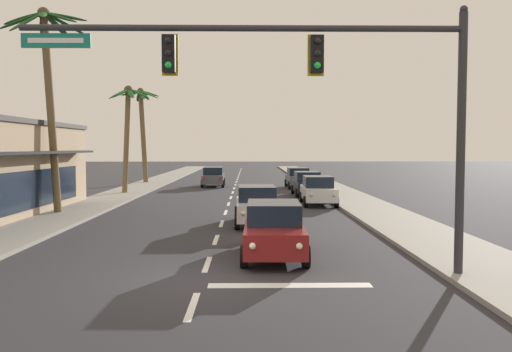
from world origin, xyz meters
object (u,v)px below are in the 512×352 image
at_px(traffic_signal_mast, 322,80).
at_px(sedan_parked_far_kerb, 318,190).
at_px(palm_left_farthest, 142,119).
at_px(sedan_oncoming_far, 213,177).
at_px(palm_left_third, 127,120).
at_px(sedan_parked_nearest_kerb, 307,184).
at_px(palm_left_second, 48,69).
at_px(sedan_parked_mid_kerb, 298,178).
at_px(sedan_third_in_queue, 257,205).
at_px(sedan_lead_at_stop_bar, 274,229).

bearing_deg(traffic_signal_mast, sedan_parked_far_kerb, 82.52).
bearing_deg(traffic_signal_mast, palm_left_farthest, 108.47).
relative_size(sedan_oncoming_far, palm_left_third, 0.58).
bearing_deg(palm_left_third, sedan_parked_nearest_kerb, -5.68).
bearing_deg(palm_left_second, sedan_oncoming_far, 69.74).
height_order(sedan_oncoming_far, sedan_parked_mid_kerb, same).
xyz_separation_m(sedan_third_in_queue, sedan_parked_far_kerb, (3.73, 7.64, 0.00)).
relative_size(sedan_parked_far_kerb, palm_left_second, 0.44).
relative_size(sedan_parked_mid_kerb, palm_left_second, 0.44).
bearing_deg(sedan_parked_far_kerb, sedan_third_in_queue, -115.99).
distance_m(traffic_signal_mast, palm_left_farthest, 37.07).
relative_size(sedan_third_in_queue, sedan_parked_nearest_kerb, 1.00).
xyz_separation_m(sedan_third_in_queue, sedan_parked_nearest_kerb, (3.72, 13.23, 0.00)).
distance_m(sedan_third_in_queue, sedan_parked_far_kerb, 8.50).
height_order(sedan_parked_nearest_kerb, sedan_parked_far_kerb, same).
xyz_separation_m(sedan_parked_nearest_kerb, palm_left_farthest, (-13.97, 12.49, 5.12)).
relative_size(traffic_signal_mast, sedan_oncoming_far, 2.50).
xyz_separation_m(sedan_oncoming_far, sedan_parked_mid_kerb, (7.14, -1.73, 0.00)).
relative_size(sedan_oncoming_far, sedan_parked_far_kerb, 1.00).
bearing_deg(sedan_parked_mid_kerb, palm_left_second, -129.77).
height_order(sedan_third_in_queue, sedan_parked_mid_kerb, same).
xyz_separation_m(sedan_parked_mid_kerb, palm_left_second, (-13.99, -16.80, 6.39)).
bearing_deg(traffic_signal_mast, sedan_parked_mid_kerb, 85.62).
bearing_deg(sedan_parked_mid_kerb, sedan_parked_nearest_kerb, -90.21).
bearing_deg(palm_left_third, sedan_lead_at_stop_bar, -66.09).
xyz_separation_m(sedan_lead_at_stop_bar, palm_left_farthest, (-10.67, 32.48, 5.12)).
distance_m(sedan_third_in_queue, sedan_parked_mid_kerb, 20.44).
height_order(sedan_lead_at_stop_bar, sedan_third_in_queue, same).
bearing_deg(sedan_third_in_queue, sedan_parked_far_kerb, 64.01).
bearing_deg(sedan_parked_far_kerb, sedan_parked_nearest_kerb, 90.05).
bearing_deg(palm_left_third, sedan_oncoming_far, 52.59).
bearing_deg(sedan_lead_at_stop_bar, sedan_parked_mid_kerb, 82.93).
bearing_deg(palm_left_farthest, palm_left_second, -89.97).
distance_m(sedan_oncoming_far, palm_left_farthest, 9.40).
distance_m(sedan_oncoming_far, sedan_parked_mid_kerb, 7.35).
xyz_separation_m(sedan_parked_nearest_kerb, sedan_parked_mid_kerb, (0.02, 6.87, 0.00)).
height_order(sedan_parked_mid_kerb, palm_left_farthest, palm_left_farthest).
distance_m(sedan_parked_nearest_kerb, palm_left_farthest, 19.43).
xyz_separation_m(sedan_oncoming_far, palm_left_farthest, (-6.85, 3.89, 5.12)).
height_order(palm_left_second, palm_left_farthest, palm_left_second).
bearing_deg(sedan_oncoming_far, palm_left_second, -110.26).
relative_size(traffic_signal_mast, sedan_lead_at_stop_bar, 2.50).
bearing_deg(palm_left_second, traffic_signal_mast, -47.32).
height_order(sedan_lead_at_stop_bar, palm_left_farthest, palm_left_farthest).
relative_size(sedan_parked_mid_kerb, sedan_parked_far_kerb, 1.00).
bearing_deg(palm_left_farthest, sedan_parked_far_kerb, -52.30).
height_order(sedan_lead_at_stop_bar, sedan_parked_far_kerb, same).
relative_size(sedan_oncoming_far, sedan_parked_nearest_kerb, 1.00).
relative_size(traffic_signal_mast, palm_left_second, 1.09).
bearing_deg(palm_left_farthest, sedan_lead_at_stop_bar, -71.82).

